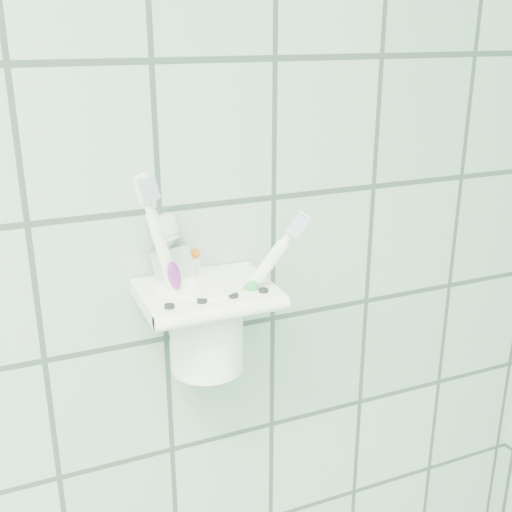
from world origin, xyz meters
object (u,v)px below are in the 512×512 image
at_px(holder_bracket, 206,294).
at_px(toothbrush_blue, 201,251).
at_px(toothpaste_tube, 194,279).
at_px(cup, 206,321).
at_px(toothbrush_pink, 194,269).
at_px(toothbrush_orange, 193,274).

relative_size(holder_bracket, toothbrush_blue, 0.58).
xyz_separation_m(holder_bracket, toothpaste_tube, (-0.01, 0.01, 0.01)).
distance_m(cup, toothpaste_tube, 0.04).
bearing_deg(toothbrush_pink, toothpaste_tube, 43.52).
height_order(holder_bracket, toothbrush_blue, toothbrush_blue).
distance_m(holder_bracket, cup, 0.03).
bearing_deg(toothbrush_blue, holder_bracket, -101.20).
bearing_deg(toothpaste_tube, cup, -27.72).
distance_m(toothbrush_pink, toothpaste_tube, 0.02).
xyz_separation_m(cup, toothbrush_blue, (0.00, 0.01, 0.07)).
bearing_deg(toothpaste_tube, holder_bracket, -43.68).
distance_m(holder_bracket, toothbrush_orange, 0.02).
xyz_separation_m(toothbrush_blue, toothpaste_tube, (-0.01, -0.00, -0.03)).
height_order(toothbrush_blue, toothbrush_orange, toothbrush_blue).
height_order(toothbrush_pink, toothbrush_orange, toothbrush_pink).
relative_size(cup, toothbrush_orange, 0.52).
bearing_deg(toothbrush_orange, toothpaste_tube, 101.97).
height_order(cup, toothpaste_tube, toothpaste_tube).
relative_size(cup, toothbrush_pink, 0.46).
relative_size(holder_bracket, toothbrush_orange, 0.71).
xyz_separation_m(cup, toothpaste_tube, (-0.01, 0.01, 0.04)).
distance_m(cup, toothbrush_pink, 0.06).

